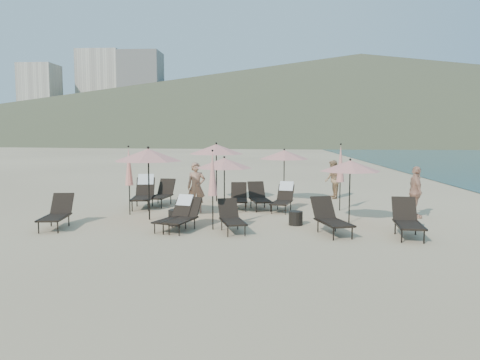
# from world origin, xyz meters

# --- Properties ---
(ground) EXTENTS (800.00, 800.00, 0.00)m
(ground) POSITION_xyz_m (0.00, 0.00, 0.00)
(ground) COLOR #D6BA8C
(ground) RESTS_ON ground
(volcanic_headland) EXTENTS (690.00, 690.00, 55.00)m
(volcanic_headland) POSITION_xyz_m (71.37, 302.62, 26.49)
(volcanic_headland) COLOR brown
(volcanic_headland) RESTS_ON ground
(hotel_skyline) EXTENTS (109.00, 82.00, 55.00)m
(hotel_skyline) POSITION_xyz_m (-93.62, 271.21, 24.18)
(hotel_skyline) COLOR beige
(hotel_skyline) RESTS_ON ground
(lounger_0) EXTENTS (0.83, 1.72, 0.95)m
(lounger_0) POSITION_xyz_m (-5.96, -0.04, 0.44)
(lounger_0) COLOR black
(lounger_0) RESTS_ON ground
(lounger_1) EXTENTS (1.02, 1.61, 0.95)m
(lounger_1) POSITION_xyz_m (-2.43, -0.00, 0.45)
(lounger_1) COLOR black
(lounger_1) RESTS_ON ground
(lounger_2) EXTENTS (1.00, 1.65, 0.89)m
(lounger_2) POSITION_xyz_m (-2.21, -0.15, 0.42)
(lounger_2) COLOR black
(lounger_2) RESTS_ON ground
(lounger_3) EXTENTS (0.96, 1.60, 0.86)m
(lounger_3) POSITION_xyz_m (-0.82, -0.22, 0.40)
(lounger_3) COLOR black
(lounger_3) RESTS_ON ground
(lounger_4) EXTENTS (1.08, 1.78, 0.96)m
(lounger_4) POSITION_xyz_m (1.94, -0.39, 0.45)
(lounger_4) COLOR black
(lounger_4) RESTS_ON ground
(lounger_5) EXTENTS (0.84, 1.78, 0.99)m
(lounger_5) POSITION_xyz_m (3.95, -0.61, 0.46)
(lounger_5) COLOR black
(lounger_5) RESTS_ON ground
(lounger_6) EXTENTS (0.94, 1.99, 1.19)m
(lounger_6) POSITION_xyz_m (-4.46, 4.03, 0.57)
(lounger_6) COLOR black
(lounger_6) RESTS_ON ground
(lounger_7) EXTENTS (0.85, 1.76, 0.97)m
(lounger_7) POSITION_xyz_m (-3.89, 4.56, 0.45)
(lounger_7) COLOR black
(lounger_7) RESTS_ON ground
(lounger_8) EXTENTS (0.70, 1.63, 0.91)m
(lounger_8) POSITION_xyz_m (-0.86, 3.93, 0.43)
(lounger_8) COLOR black
(lounger_8) RESTS_ON ground
(lounger_9) EXTENTS (0.98, 1.75, 0.95)m
(lounger_9) POSITION_xyz_m (-0.11, 3.87, 0.44)
(lounger_9) COLOR black
(lounger_9) RESTS_ON ground
(lounger_10) EXTENTS (0.94, 1.69, 1.00)m
(lounger_10) POSITION_xyz_m (0.77, 3.54, 0.48)
(lounger_10) COLOR black
(lounger_10) RESTS_ON ground
(umbrella_open_0) EXTENTS (2.19, 2.19, 2.36)m
(umbrella_open_0) POSITION_xyz_m (-3.59, 1.42, 2.09)
(umbrella_open_0) COLOR black
(umbrella_open_0) RESTS_ON ground
(umbrella_open_1) EXTENTS (1.88, 1.88, 2.02)m
(umbrella_open_1) POSITION_xyz_m (-1.24, 2.20, 1.79)
(umbrella_open_1) COLOR black
(umbrella_open_1) RESTS_ON ground
(umbrella_open_2) EXTENTS (1.86, 1.86, 2.01)m
(umbrella_open_2) POSITION_xyz_m (2.72, 1.25, 1.77)
(umbrella_open_2) COLOR black
(umbrella_open_2) RESTS_ON ground
(umbrella_open_3) EXTENTS (2.24, 2.24, 2.41)m
(umbrella_open_3) POSITION_xyz_m (-1.90, 5.72, 2.13)
(umbrella_open_3) COLOR black
(umbrella_open_3) RESTS_ON ground
(umbrella_open_4) EXTENTS (2.02, 2.02, 2.17)m
(umbrella_open_4) POSITION_xyz_m (0.86, 5.71, 1.92)
(umbrella_open_4) COLOR black
(umbrella_open_4) RESTS_ON ground
(umbrella_closed_0) EXTENTS (0.27, 0.27, 2.31)m
(umbrella_closed_0) POSITION_xyz_m (-1.37, 0.02, 1.60)
(umbrella_closed_0) COLOR black
(umbrella_closed_0) RESTS_ON ground
(umbrella_closed_1) EXTENTS (0.28, 0.28, 2.42)m
(umbrella_closed_1) POSITION_xyz_m (2.80, 3.65, 1.69)
(umbrella_closed_1) COLOR black
(umbrella_closed_1) RESTS_ON ground
(umbrella_closed_2) EXTENTS (0.28, 0.28, 2.37)m
(umbrella_closed_2) POSITION_xyz_m (-4.50, 2.34, 1.65)
(umbrella_closed_2) COLOR black
(umbrella_closed_2) RESTS_ON ground
(side_table_0) EXTENTS (0.36, 0.36, 0.47)m
(side_table_0) POSITION_xyz_m (-2.60, 0.52, 0.24)
(side_table_0) COLOR black
(side_table_0) RESTS_ON ground
(side_table_1) EXTENTS (0.42, 0.42, 0.42)m
(side_table_1) POSITION_xyz_m (1.05, 0.81, 0.21)
(side_table_1) COLOR black
(side_table_1) RESTS_ON ground
(beachgoer_a) EXTENTS (0.72, 0.55, 1.76)m
(beachgoer_a) POSITION_xyz_m (-2.31, 3.00, 0.88)
(beachgoer_a) COLOR #9E7056
(beachgoer_a) RESTS_ON ground
(beachgoer_b) EXTENTS (0.69, 0.85, 1.64)m
(beachgoer_b) POSITION_xyz_m (2.98, 6.87, 0.82)
(beachgoer_b) COLOR #A47C54
(beachgoer_b) RESTS_ON ground
(beachgoer_c) EXTENTS (0.42, 1.00, 1.70)m
(beachgoer_c) POSITION_xyz_m (5.04, 2.29, 0.85)
(beachgoer_c) COLOR tan
(beachgoer_c) RESTS_ON ground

